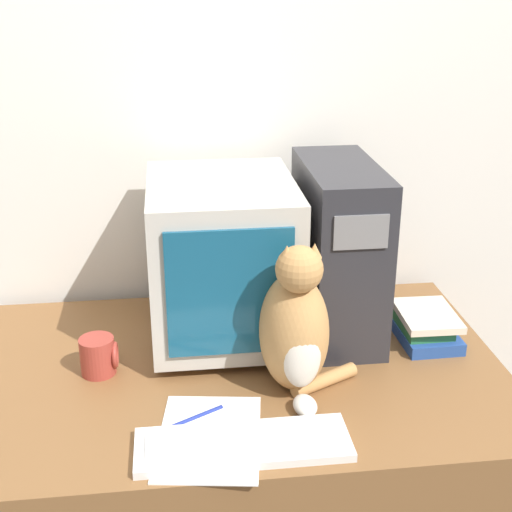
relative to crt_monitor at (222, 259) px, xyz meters
The scene contains 10 objects.
wall_back 0.42m from the crt_monitor, 87.21° to the left, with size 7.00×0.05×2.50m.
desk 0.62m from the crt_monitor, 84.76° to the right, with size 1.31×0.84×0.76m.
crt_monitor is the anchor object (origin of this frame).
computer_tower 0.30m from the crt_monitor, ahead, with size 0.18×0.41×0.45m.
keyboard 0.53m from the crt_monitor, 90.09° to the right, with size 0.44×0.14×0.02m.
cat 0.32m from the crt_monitor, 62.89° to the right, with size 0.24×0.26×0.37m.
book_stack 0.56m from the crt_monitor, 10.85° to the right, with size 0.15×0.20×0.08m.
pen 0.44m from the crt_monitor, 103.55° to the right, with size 0.12×0.07×0.01m.
paper_sheet 0.50m from the crt_monitor, 98.60° to the right, with size 0.25×0.32×0.00m.
mug 0.39m from the crt_monitor, 153.50° to the right, with size 0.09×0.08×0.09m.
Camera 1 is at (-0.14, -1.09, 1.68)m, focal length 50.00 mm.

